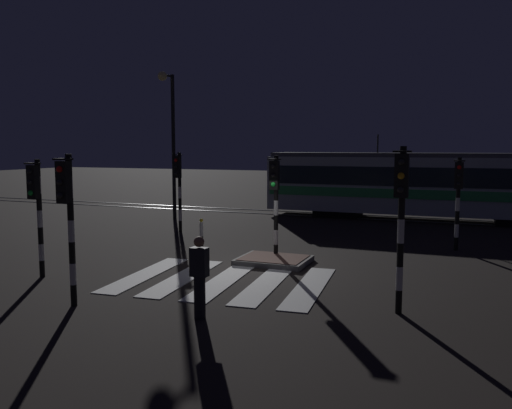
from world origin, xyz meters
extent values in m
plane|color=black|center=(0.00, 0.00, 0.00)|extent=(120.00, 120.00, 0.00)
cube|color=#59595E|center=(0.00, 11.81, 0.01)|extent=(80.00, 0.12, 0.03)
cube|color=#59595E|center=(0.00, 13.25, 0.01)|extent=(80.00, 0.12, 0.03)
cube|color=silver|center=(-2.30, -1.74, 0.01)|extent=(1.06, 4.20, 0.02)
cube|color=silver|center=(-1.15, -1.64, 0.01)|extent=(1.06, 4.20, 0.02)
cube|color=silver|center=(0.00, -1.54, 0.01)|extent=(1.06, 4.20, 0.02)
cube|color=silver|center=(1.15, -1.44, 0.01)|extent=(1.06, 4.20, 0.02)
cube|color=silver|center=(2.30, -1.34, 0.01)|extent=(1.06, 4.20, 0.02)
cube|color=slate|center=(0.51, 0.94, 0.08)|extent=(2.10, 1.67, 0.16)
cube|color=brown|center=(0.51, 0.94, 0.17)|extent=(1.89, 1.51, 0.02)
cylinder|color=black|center=(0.37, 1.52, 0.23)|extent=(0.14, 0.14, 0.47)
cylinder|color=white|center=(0.37, 1.52, 0.70)|extent=(0.14, 0.14, 0.47)
cylinder|color=black|center=(0.37, 1.52, 1.17)|extent=(0.14, 0.14, 0.47)
cylinder|color=white|center=(0.37, 1.52, 1.63)|extent=(0.14, 0.14, 0.47)
cylinder|color=black|center=(0.37, 1.52, 2.10)|extent=(0.14, 0.14, 0.47)
cylinder|color=white|center=(0.37, 1.52, 2.56)|extent=(0.14, 0.14, 0.47)
cylinder|color=black|center=(0.37, 1.52, 3.03)|extent=(0.14, 0.14, 0.47)
cube|color=black|center=(0.37, 1.35, 2.66)|extent=(0.28, 0.20, 0.90)
sphere|color=black|center=(0.37, 1.24, 2.94)|extent=(0.14, 0.14, 0.14)
sphere|color=black|center=(0.37, 1.24, 2.66)|extent=(0.14, 0.14, 0.14)
sphere|color=green|center=(0.37, 1.24, 2.38)|extent=(0.14, 0.14, 0.14)
cube|color=black|center=(0.37, 1.35, 3.15)|extent=(0.36, 0.24, 0.04)
cylinder|color=black|center=(4.62, -2.62, 0.25)|extent=(0.14, 0.14, 0.51)
cylinder|color=white|center=(4.62, -2.62, 0.76)|extent=(0.14, 0.14, 0.51)
cylinder|color=black|center=(4.62, -2.62, 1.27)|extent=(0.14, 0.14, 0.51)
cylinder|color=white|center=(4.62, -2.62, 1.77)|extent=(0.14, 0.14, 0.51)
cylinder|color=black|center=(4.62, -2.62, 2.28)|extent=(0.14, 0.14, 0.51)
cylinder|color=white|center=(4.62, -2.62, 2.78)|extent=(0.14, 0.14, 0.51)
cylinder|color=black|center=(4.62, -2.62, 3.29)|extent=(0.14, 0.14, 0.51)
cube|color=black|center=(4.62, -2.79, 2.94)|extent=(0.28, 0.20, 0.90)
sphere|color=black|center=(4.62, -2.90, 3.22)|extent=(0.14, 0.14, 0.14)
sphere|color=orange|center=(4.62, -2.90, 2.94)|extent=(0.14, 0.14, 0.14)
sphere|color=black|center=(4.62, -2.90, 2.66)|extent=(0.14, 0.14, 0.14)
cube|color=black|center=(4.62, -2.79, 3.43)|extent=(0.36, 0.24, 0.04)
cylinder|color=black|center=(-2.17, -4.76, 0.24)|extent=(0.14, 0.14, 0.48)
cylinder|color=white|center=(-2.17, -4.76, 0.72)|extent=(0.14, 0.14, 0.48)
cylinder|color=black|center=(-2.17, -4.76, 1.21)|extent=(0.14, 0.14, 0.48)
cylinder|color=white|center=(-2.17, -4.76, 1.69)|extent=(0.14, 0.14, 0.48)
cylinder|color=black|center=(-2.17, -4.76, 2.17)|extent=(0.14, 0.14, 0.48)
cylinder|color=white|center=(-2.17, -4.76, 2.65)|extent=(0.14, 0.14, 0.48)
cylinder|color=black|center=(-2.17, -4.76, 3.14)|extent=(0.14, 0.14, 0.48)
cube|color=black|center=(-2.17, -4.93, 2.78)|extent=(0.28, 0.20, 0.90)
sphere|color=red|center=(-2.17, -5.04, 3.06)|extent=(0.14, 0.14, 0.14)
sphere|color=black|center=(-2.17, -5.04, 2.78)|extent=(0.14, 0.14, 0.14)
sphere|color=black|center=(-2.17, -5.04, 2.50)|extent=(0.14, 0.14, 0.14)
cube|color=black|center=(-2.17, -4.93, 3.27)|extent=(0.36, 0.24, 0.04)
cylinder|color=black|center=(-4.77, -3.01, 0.23)|extent=(0.14, 0.14, 0.46)
cylinder|color=white|center=(-4.77, -3.01, 0.69)|extent=(0.14, 0.14, 0.46)
cylinder|color=black|center=(-4.77, -3.01, 1.14)|extent=(0.14, 0.14, 0.46)
cylinder|color=white|center=(-4.77, -3.01, 1.60)|extent=(0.14, 0.14, 0.46)
cylinder|color=black|center=(-4.77, -3.01, 2.06)|extent=(0.14, 0.14, 0.46)
cylinder|color=white|center=(-4.77, -3.01, 2.52)|extent=(0.14, 0.14, 0.46)
cylinder|color=black|center=(-4.77, -3.01, 2.98)|extent=(0.14, 0.14, 0.46)
cube|color=black|center=(-4.77, -3.18, 2.61)|extent=(0.28, 0.20, 0.90)
sphere|color=black|center=(-4.77, -3.29, 2.89)|extent=(0.14, 0.14, 0.14)
sphere|color=black|center=(-4.77, -3.29, 2.61)|extent=(0.14, 0.14, 0.14)
sphere|color=green|center=(-4.77, -3.29, 2.33)|extent=(0.14, 0.14, 0.14)
cube|color=black|center=(-4.77, -3.18, 3.10)|extent=(0.36, 0.24, 0.04)
cylinder|color=black|center=(5.65, 5.12, 0.23)|extent=(0.14, 0.14, 0.45)
cylinder|color=white|center=(5.65, 5.12, 0.68)|extent=(0.14, 0.14, 0.45)
cylinder|color=black|center=(5.65, 5.12, 1.14)|extent=(0.14, 0.14, 0.45)
cylinder|color=white|center=(5.65, 5.12, 1.59)|extent=(0.14, 0.14, 0.45)
cylinder|color=black|center=(5.65, 5.12, 2.04)|extent=(0.14, 0.14, 0.45)
cylinder|color=white|center=(5.65, 5.12, 2.50)|extent=(0.14, 0.14, 0.45)
cylinder|color=black|center=(5.65, 5.12, 2.95)|extent=(0.14, 0.14, 0.45)
cube|color=black|center=(5.65, 4.95, 2.58)|extent=(0.28, 0.20, 0.90)
sphere|color=red|center=(5.65, 4.84, 2.86)|extent=(0.14, 0.14, 0.14)
sphere|color=black|center=(5.65, 4.84, 2.58)|extent=(0.14, 0.14, 0.14)
sphere|color=black|center=(5.65, 4.84, 2.30)|extent=(0.14, 0.14, 0.14)
cube|color=black|center=(5.65, 4.95, 3.07)|extent=(0.36, 0.24, 0.04)
cylinder|color=black|center=(-5.10, 5.01, 0.24)|extent=(0.14, 0.14, 0.47)
cylinder|color=white|center=(-5.10, 5.01, 0.71)|extent=(0.14, 0.14, 0.47)
cylinder|color=black|center=(-5.10, 5.01, 1.19)|extent=(0.14, 0.14, 0.47)
cylinder|color=white|center=(-5.10, 5.01, 1.66)|extent=(0.14, 0.14, 0.47)
cylinder|color=black|center=(-5.10, 5.01, 2.13)|extent=(0.14, 0.14, 0.47)
cylinder|color=white|center=(-5.10, 5.01, 2.61)|extent=(0.14, 0.14, 0.47)
cylinder|color=black|center=(-5.10, 5.01, 3.08)|extent=(0.14, 0.14, 0.47)
cube|color=black|center=(-5.10, 4.84, 2.72)|extent=(0.28, 0.20, 0.90)
sphere|color=red|center=(-5.10, 4.73, 3.00)|extent=(0.14, 0.14, 0.14)
sphere|color=black|center=(-5.10, 4.73, 2.72)|extent=(0.14, 0.14, 0.14)
sphere|color=black|center=(-5.10, 4.73, 2.44)|extent=(0.14, 0.14, 0.14)
cube|color=black|center=(-5.10, 4.84, 3.21)|extent=(0.36, 0.24, 0.04)
cylinder|color=black|center=(-7.44, 8.50, 3.50)|extent=(0.18, 0.18, 7.00)
cylinder|color=black|center=(-7.44, 8.05, 6.90)|extent=(0.10, 0.90, 0.10)
sphere|color=#F9E08C|center=(-7.44, 7.60, 6.82)|extent=(0.44, 0.44, 0.44)
cube|color=#B2BCC1|center=(4.09, 12.53, 1.70)|extent=(15.35, 2.50, 2.70)
cube|color=green|center=(4.09, 11.26, 1.35)|extent=(15.05, 0.04, 0.44)
cube|color=green|center=(4.09, 13.80, 1.35)|extent=(15.05, 0.04, 0.44)
cube|color=black|center=(4.09, 11.26, 2.15)|extent=(14.59, 0.03, 0.90)
cube|color=#4C4C51|center=(4.09, 12.53, 3.15)|extent=(15.05, 2.30, 0.20)
cylinder|color=#262628|center=(1.78, 12.53, 3.65)|extent=(0.08, 0.08, 1.00)
cube|color=black|center=(-0.14, 12.53, 0.17)|extent=(2.20, 2.00, 0.35)
cylinder|color=black|center=(0.83, -4.46, 0.44)|extent=(0.24, 0.24, 0.88)
cube|color=black|center=(0.83, -4.46, 1.18)|extent=(0.36, 0.22, 0.60)
sphere|color=#9E7051|center=(0.83, -4.46, 1.60)|extent=(0.22, 0.22, 0.22)
cylinder|color=black|center=(-2.42, 1.82, 0.25)|extent=(0.12, 0.12, 0.50)
cylinder|color=white|center=(-2.42, 1.82, 0.75)|extent=(0.12, 0.12, 0.50)
sphere|color=yellow|center=(-2.42, 1.82, 1.05)|extent=(0.12, 0.12, 0.12)
camera|label=1|loc=(5.80, -13.74, 3.52)|focal=36.53mm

